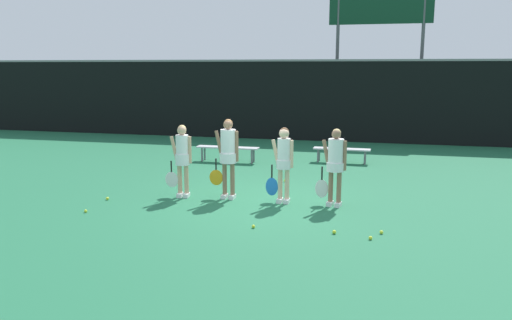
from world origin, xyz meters
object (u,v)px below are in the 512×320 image
scoreboard (380,22)px  tennis_ball_5 (371,238)px  tennis_ball_0 (86,211)px  tennis_ball_4 (253,226)px  tennis_ball_2 (285,181)px  player_1 (228,152)px  tennis_ball_1 (334,232)px  bench_courtside (228,149)px  tennis_ball_3 (381,232)px  player_0 (182,155)px  tennis_ball_6 (107,199)px  bench_far (342,150)px  player_3 (335,161)px  player_2 (283,159)px

scoreboard → tennis_ball_5: (0.02, -13.25, -4.70)m
tennis_ball_5 → scoreboard: bearing=90.1°
tennis_ball_0 → tennis_ball_4: size_ratio=1.02×
scoreboard → tennis_ball_2: bearing=-103.4°
tennis_ball_0 → player_1: bearing=35.5°
tennis_ball_1 → tennis_ball_4: tennis_ball_1 is taller
bench_courtside → tennis_ball_3: bearing=-51.7°
player_0 → tennis_ball_6: size_ratio=23.76×
bench_far → player_3: (0.20, -4.98, 0.59)m
player_3 → tennis_ball_3: size_ratio=25.26×
scoreboard → tennis_ball_1: scoreboard is taller
player_1 → player_2: size_ratio=1.09×
bench_courtside → tennis_ball_5: bench_courtside is taller
bench_courtside → player_1: (1.29, -4.20, 0.66)m
player_2 → tennis_ball_3: (2.10, -1.66, -0.94)m
player_2 → tennis_ball_2: bearing=101.1°
tennis_ball_0 → tennis_ball_3: (5.89, 0.07, 0.00)m
bench_far → tennis_ball_2: bench_far is taller
bench_far → player_0: player_0 is taller
tennis_ball_4 → player_2: bearing=83.8°
scoreboard → tennis_ball_0: scoreboard is taller
bench_courtside → player_2: player_2 is taller
tennis_ball_1 → tennis_ball_5: tennis_ball_1 is taller
bench_courtside → bench_far: size_ratio=1.12×
bench_courtside → player_0: 4.36m
tennis_ball_1 → tennis_ball_2: 4.12m
player_1 → tennis_ball_1: (2.55, -1.92, -1.04)m
tennis_ball_4 → tennis_ball_5: tennis_ball_5 is taller
bench_courtside → bench_far: bearing=11.6°
player_2 → bench_far: bearing=81.5°
player_1 → tennis_ball_5: (3.19, -2.08, -1.04)m
bench_courtside → tennis_ball_5: (4.48, -6.28, -0.38)m
player_0 → tennis_ball_6: bearing=-163.1°
tennis_ball_1 → tennis_ball_2: bearing=112.7°
tennis_ball_0 → tennis_ball_5: same height
bench_courtside → tennis_ball_4: bearing=-69.0°
player_0 → tennis_ball_2: size_ratio=25.42×
player_0 → player_3: (3.44, 0.05, 0.01)m
player_3 → player_2: bearing=-170.2°
bench_far → player_3: player_3 is taller
player_2 → tennis_ball_0: 4.27m
player_0 → tennis_ball_2: 2.99m
bench_courtside → player_1: 4.44m
tennis_ball_3 → tennis_ball_4: 2.31m
player_1 → tennis_ball_6: bearing=-160.9°
scoreboard → player_0: size_ratio=3.60×
bench_courtside → bench_far: 3.55m
player_0 → tennis_ball_0: 2.41m
tennis_ball_6 → player_0: bearing=24.0°
bench_courtside → player_3: size_ratio=1.18×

